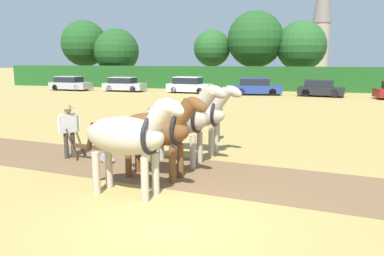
# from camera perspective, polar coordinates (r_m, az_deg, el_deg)

# --- Properties ---
(ground_plane) EXTENTS (240.00, 240.00, 0.00)m
(ground_plane) POSITION_cam_1_polar(r_m,az_deg,el_deg) (7.82, -2.78, -13.67)
(ground_plane) COLOR #A88E4C
(plowed_furrow_strip) EXTENTS (33.33, 6.44, 0.01)m
(plowed_furrow_strip) POSITION_cam_1_polar(r_m,az_deg,el_deg) (13.94, -22.71, -3.66)
(plowed_furrow_strip) COLOR brown
(plowed_furrow_strip) RESTS_ON ground
(hedgerow) EXTENTS (65.41, 1.55, 2.49)m
(hedgerow) POSITION_cam_1_polar(r_m,az_deg,el_deg) (40.46, 12.99, 7.34)
(hedgerow) COLOR #1E511E
(hedgerow) RESTS_ON ground
(tree_far_left) EXTENTS (6.18, 6.18, 8.46)m
(tree_far_left) POSITION_cam_1_polar(r_m,az_deg,el_deg) (54.06, -16.08, 12.26)
(tree_far_left) COLOR brown
(tree_far_left) RESTS_ON ground
(tree_left) EXTENTS (5.76, 5.76, 7.17)m
(tree_left) POSITION_cam_1_polar(r_m,az_deg,el_deg) (50.26, -11.41, 11.39)
(tree_left) COLOR brown
(tree_left) RESTS_ON ground
(tree_center_left) EXTENTS (4.48, 4.48, 6.83)m
(tree_center_left) POSITION_cam_1_polar(r_m,az_deg,el_deg) (46.89, 3.07, 12.03)
(tree_center_left) COLOR #423323
(tree_center_left) RESTS_ON ground
(tree_center) EXTENTS (6.52, 6.52, 8.79)m
(tree_center) POSITION_cam_1_polar(r_m,az_deg,el_deg) (45.35, 9.63, 13.16)
(tree_center) COLOR brown
(tree_center) RESTS_ON ground
(tree_center_right) EXTENTS (5.65, 5.65, 7.58)m
(tree_center_right) POSITION_cam_1_polar(r_m,az_deg,el_deg) (45.51, 16.31, 11.90)
(tree_center_right) COLOR brown
(tree_center_right) RESTS_ON ground
(church_spire) EXTENTS (3.36, 3.36, 21.83)m
(church_spire) POSITION_cam_1_polar(r_m,az_deg,el_deg) (74.75, 19.23, 16.12)
(church_spire) COLOR gray
(church_spire) RESTS_ON ground
(draft_horse_lead_left) EXTENTS (2.70, 1.15, 2.44)m
(draft_horse_lead_left) POSITION_cam_1_polar(r_m,az_deg,el_deg) (8.84, -9.63, -1.27)
(draft_horse_lead_left) COLOR #B2A38E
(draft_horse_lead_left) RESTS_ON ground
(draft_horse_lead_right) EXTENTS (2.71, 1.14, 2.34)m
(draft_horse_lead_right) POSITION_cam_1_polar(r_m,az_deg,el_deg) (10.09, -5.30, -0.23)
(draft_horse_lead_right) COLOR brown
(draft_horse_lead_right) RESTS_ON ground
(draft_horse_trail_left) EXTENTS (2.77, 1.24, 2.55)m
(draft_horse_trail_left) POSITION_cam_1_polar(r_m,az_deg,el_deg) (11.35, -1.92, 1.56)
(draft_horse_trail_left) COLOR #B2A38E
(draft_horse_trail_left) RESTS_ON ground
(draft_horse_trail_right) EXTENTS (2.92, 1.07, 2.45)m
(draft_horse_trail_right) POSITION_cam_1_polar(r_m,az_deg,el_deg) (12.68, 0.80, 2.06)
(draft_horse_trail_right) COLOR #B2A38E
(draft_horse_trail_right) RESTS_ON ground
(plow) EXTENTS (1.66, 0.50, 1.13)m
(plow) POSITION_cam_1_polar(r_m,az_deg,el_deg) (12.26, -14.51, -3.49)
(plow) COLOR #4C331E
(plow) RESTS_ON ground
(farmer_at_plow) EXTENTS (0.46, 0.56, 1.75)m
(farmer_at_plow) POSITION_cam_1_polar(r_m,az_deg,el_deg) (12.80, -18.29, 0.15)
(farmer_at_plow) COLOR #38332D
(farmer_at_plow) RESTS_ON ground
(farmer_beside_team) EXTENTS (0.43, 0.59, 1.67)m
(farmer_beside_team) POSITION_cam_1_polar(r_m,az_deg,el_deg) (14.58, 3.70, 1.61)
(farmer_beside_team) COLOR #4C4C4C
(farmer_beside_team) RESTS_ON ground
(parked_car_far_left) EXTENTS (4.39, 2.02, 1.49)m
(parked_car_far_left) POSITION_cam_1_polar(r_m,az_deg,el_deg) (41.82, -18.09, 6.46)
(parked_car_far_left) COLOR #9E9EA8
(parked_car_far_left) RESTS_ON ground
(parked_car_left) EXTENTS (4.24, 1.87, 1.45)m
(parked_car_left) POSITION_cam_1_polar(r_m,az_deg,el_deg) (39.15, -10.32, 6.54)
(parked_car_left) COLOR #A8A8B2
(parked_car_left) RESTS_ON ground
(parked_car_center_left) EXTENTS (4.49, 2.16, 1.57)m
(parked_car_center_left) POSITION_cam_1_polar(r_m,az_deg,el_deg) (36.52, -0.44, 6.52)
(parked_car_center_left) COLOR silver
(parked_car_center_left) RESTS_ON ground
(parked_car_center) EXTENTS (4.67, 2.46, 1.56)m
(parked_car_center) POSITION_cam_1_polar(r_m,az_deg,el_deg) (35.07, 9.70, 6.22)
(parked_car_center) COLOR navy
(parked_car_center) RESTS_ON ground
(parked_car_center_right) EXTENTS (4.08, 2.39, 1.43)m
(parked_car_center_right) POSITION_cam_1_polar(r_m,az_deg,el_deg) (34.99, 19.00, 5.71)
(parked_car_center_right) COLOR black
(parked_car_center_right) RESTS_ON ground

